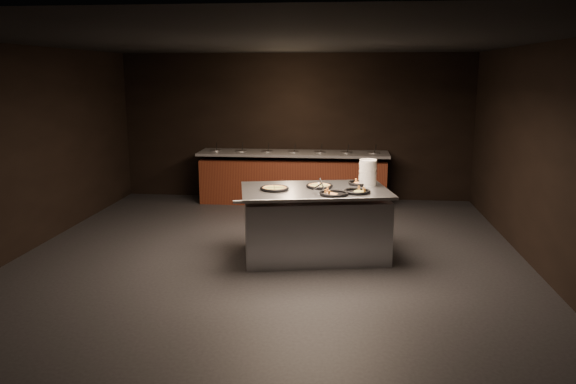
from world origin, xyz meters
name	(u,v)px	position (x,y,z in m)	size (l,w,h in m)	color
room	(268,156)	(0.00, 0.00, 1.45)	(7.02, 8.02, 2.92)	black
salad_bar	(293,181)	(0.00, 3.56, 0.44)	(3.70, 0.83, 1.18)	#592715
serving_counter	(314,224)	(0.60, 0.29, 0.46)	(2.20, 1.64, 0.96)	silver
plate_stack	(368,173)	(1.33, 0.63, 1.14)	(0.25, 0.25, 0.36)	white
pan_veggie_whole	(274,188)	(0.06, 0.17, 0.98)	(0.39, 0.39, 0.04)	black
pan_cheese_whole	(319,186)	(0.66, 0.40, 0.98)	(0.37, 0.37, 0.04)	black
pan_cheese_slices_a	(360,183)	(1.22, 0.67, 0.98)	(0.34, 0.34, 0.04)	black
pan_cheese_slices_b	(334,193)	(0.87, -0.07, 0.98)	(0.38, 0.38, 0.04)	black
pan_veggie_slices	(357,191)	(1.17, 0.09, 0.98)	(0.35, 0.35, 0.04)	black
server_left	(320,184)	(0.68, 0.27, 1.03)	(0.17, 0.28, 0.15)	silver
server_right	(320,189)	(0.68, -0.05, 1.03)	(0.25, 0.24, 0.15)	silver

